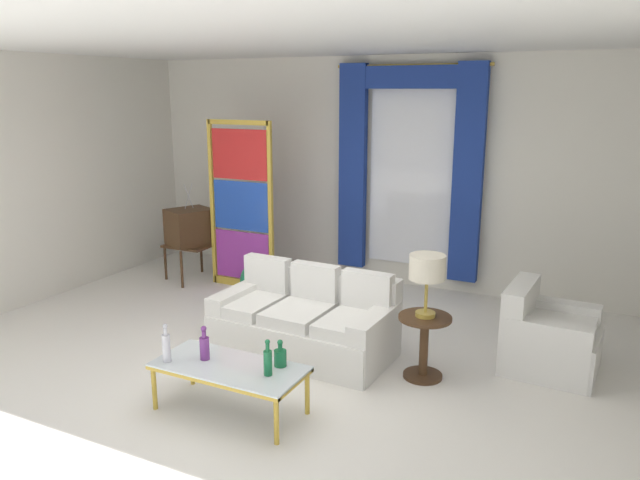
{
  "coord_description": "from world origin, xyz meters",
  "views": [
    {
      "loc": [
        2.78,
        -4.63,
        2.58
      ],
      "look_at": [
        0.03,
        0.9,
        1.05
      ],
      "focal_mm": 34.37,
      "sensor_mm": 36.0,
      "label": 1
    }
  ],
  "objects_px": {
    "bottle_crystal_tall": "(268,361)",
    "peacock_figurine": "(250,282)",
    "couch_white_long": "(307,321)",
    "round_side_table": "(424,341)",
    "bottle_amber_squat": "(204,346)",
    "stained_glass_divider": "(241,209)",
    "bottle_blue_decanter": "(166,346)",
    "coffee_table": "(229,370)",
    "table_lamp_brass": "(427,270)",
    "armchair_white": "(545,339)",
    "bottle_ruby_flask": "(280,357)",
    "vintage_tv": "(190,228)"
  },
  "relations": [
    {
      "from": "bottle_crystal_tall",
      "to": "peacock_figurine",
      "type": "relative_size",
      "value": 0.49
    },
    {
      "from": "couch_white_long",
      "to": "round_side_table",
      "type": "xyz_separation_m",
      "value": [
        1.23,
        -0.07,
        0.05
      ]
    },
    {
      "from": "bottle_crystal_tall",
      "to": "bottle_amber_squat",
      "type": "relative_size",
      "value": 1.02
    },
    {
      "from": "bottle_crystal_tall",
      "to": "bottle_amber_squat",
      "type": "distance_m",
      "value": 0.61
    },
    {
      "from": "stained_glass_divider",
      "to": "bottle_blue_decanter",
      "type": "bearing_deg",
      "value": -67.56
    },
    {
      "from": "coffee_table",
      "to": "peacock_figurine",
      "type": "distance_m",
      "value": 2.81
    },
    {
      "from": "couch_white_long",
      "to": "bottle_crystal_tall",
      "type": "xyz_separation_m",
      "value": [
        0.37,
        -1.37,
        0.22
      ]
    },
    {
      "from": "couch_white_long",
      "to": "table_lamp_brass",
      "type": "relative_size",
      "value": 3.14
    },
    {
      "from": "peacock_figurine",
      "to": "armchair_white",
      "type": "bearing_deg",
      "value": -7.05
    },
    {
      "from": "armchair_white",
      "to": "table_lamp_brass",
      "type": "xyz_separation_m",
      "value": [
        -0.97,
        -0.7,
        0.74
      ]
    },
    {
      "from": "round_side_table",
      "to": "peacock_figurine",
      "type": "bearing_deg",
      "value": 156.34
    },
    {
      "from": "peacock_figurine",
      "to": "round_side_table",
      "type": "relative_size",
      "value": 1.01
    },
    {
      "from": "bottle_ruby_flask",
      "to": "stained_glass_divider",
      "type": "height_order",
      "value": "stained_glass_divider"
    },
    {
      "from": "bottle_crystal_tall",
      "to": "armchair_white",
      "type": "distance_m",
      "value": 2.72
    },
    {
      "from": "bottle_amber_squat",
      "to": "vintage_tv",
      "type": "height_order",
      "value": "vintage_tv"
    },
    {
      "from": "bottle_crystal_tall",
      "to": "armchair_white",
      "type": "height_order",
      "value": "armchair_white"
    },
    {
      "from": "bottle_blue_decanter",
      "to": "vintage_tv",
      "type": "bearing_deg",
      "value": 124.86
    },
    {
      "from": "bottle_blue_decanter",
      "to": "bottle_crystal_tall",
      "type": "height_order",
      "value": "bottle_blue_decanter"
    },
    {
      "from": "peacock_figurine",
      "to": "bottle_amber_squat",
      "type": "bearing_deg",
      "value": -64.99
    },
    {
      "from": "armchair_white",
      "to": "stained_glass_divider",
      "type": "distance_m",
      "value": 4.07
    },
    {
      "from": "bottle_blue_decanter",
      "to": "bottle_crystal_tall",
      "type": "distance_m",
      "value": 0.88
    },
    {
      "from": "coffee_table",
      "to": "vintage_tv",
      "type": "xyz_separation_m",
      "value": [
        -2.53,
        2.75,
        0.36
      ]
    },
    {
      "from": "bottle_ruby_flask",
      "to": "vintage_tv",
      "type": "relative_size",
      "value": 0.17
    },
    {
      "from": "bottle_crystal_tall",
      "to": "stained_glass_divider",
      "type": "xyz_separation_m",
      "value": [
        -2.09,
        2.8,
        0.53
      ]
    },
    {
      "from": "coffee_table",
      "to": "stained_glass_divider",
      "type": "bearing_deg",
      "value": 121.57
    },
    {
      "from": "armchair_white",
      "to": "stained_glass_divider",
      "type": "height_order",
      "value": "stained_glass_divider"
    },
    {
      "from": "couch_white_long",
      "to": "bottle_crystal_tall",
      "type": "bearing_deg",
      "value": -74.73
    },
    {
      "from": "bottle_amber_squat",
      "to": "table_lamp_brass",
      "type": "bearing_deg",
      "value": 41.23
    },
    {
      "from": "round_side_table",
      "to": "table_lamp_brass",
      "type": "bearing_deg",
      "value": 90.0
    },
    {
      "from": "armchair_white",
      "to": "peacock_figurine",
      "type": "relative_size",
      "value": 1.44
    },
    {
      "from": "vintage_tv",
      "to": "bottle_blue_decanter",
      "type": "bearing_deg",
      "value": -55.14
    },
    {
      "from": "armchair_white",
      "to": "peacock_figurine",
      "type": "distance_m",
      "value": 3.61
    },
    {
      "from": "couch_white_long",
      "to": "bottle_ruby_flask",
      "type": "height_order",
      "value": "couch_white_long"
    },
    {
      "from": "coffee_table",
      "to": "table_lamp_brass",
      "type": "relative_size",
      "value": 2.18
    },
    {
      "from": "couch_white_long",
      "to": "bottle_amber_squat",
      "type": "xyz_separation_m",
      "value": [
        -0.24,
        -1.36,
        0.22
      ]
    },
    {
      "from": "coffee_table",
      "to": "stained_glass_divider",
      "type": "relative_size",
      "value": 0.56
    },
    {
      "from": "armchair_white",
      "to": "coffee_table",
      "type": "bearing_deg",
      "value": -137.69
    },
    {
      "from": "bottle_ruby_flask",
      "to": "vintage_tv",
      "type": "xyz_separation_m",
      "value": [
        -2.9,
        2.57,
        0.24
      ]
    },
    {
      "from": "bottle_ruby_flask",
      "to": "table_lamp_brass",
      "type": "bearing_deg",
      "value": 52.73
    },
    {
      "from": "bottle_blue_decanter",
      "to": "armchair_white",
      "type": "bearing_deg",
      "value": 38.86
    },
    {
      "from": "vintage_tv",
      "to": "table_lamp_brass",
      "type": "height_order",
      "value": "vintage_tv"
    },
    {
      "from": "coffee_table",
      "to": "table_lamp_brass",
      "type": "height_order",
      "value": "table_lamp_brass"
    },
    {
      "from": "vintage_tv",
      "to": "table_lamp_brass",
      "type": "xyz_separation_m",
      "value": [
        3.76,
        -1.45,
        0.3
      ]
    },
    {
      "from": "bottle_ruby_flask",
      "to": "round_side_table",
      "type": "bearing_deg",
      "value": 52.73
    },
    {
      "from": "coffee_table",
      "to": "bottle_amber_squat",
      "type": "bearing_deg",
      "value": 178.43
    },
    {
      "from": "bottle_crystal_tall",
      "to": "vintage_tv",
      "type": "xyz_separation_m",
      "value": [
        -2.9,
        2.75,
        0.2
      ]
    },
    {
      "from": "couch_white_long",
      "to": "coffee_table",
      "type": "xyz_separation_m",
      "value": [
        0.0,
        -1.36,
        0.07
      ]
    },
    {
      "from": "bottle_amber_squat",
      "to": "bottle_crystal_tall",
      "type": "bearing_deg",
      "value": -1.19
    },
    {
      "from": "vintage_tv",
      "to": "peacock_figurine",
      "type": "height_order",
      "value": "vintage_tv"
    },
    {
      "from": "bottle_ruby_flask",
      "to": "table_lamp_brass",
      "type": "distance_m",
      "value": 1.51
    }
  ]
}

